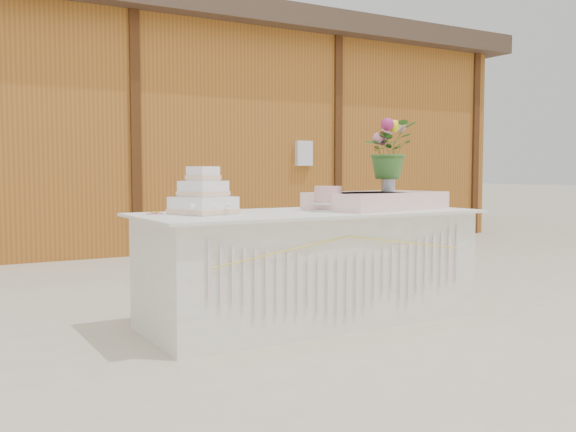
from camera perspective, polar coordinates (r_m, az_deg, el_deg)
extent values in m
plane|color=beige|center=(4.55, 1.93, -9.31)|extent=(80.00, 80.00, 0.00)
cube|color=#9E5D21|center=(10.04, -16.77, 6.41)|extent=(12.00, 4.00, 3.00)
cube|color=#423125|center=(10.25, -16.96, 15.67)|extent=(12.60, 4.60, 0.30)
cube|color=white|center=(4.48, 1.94, -4.64)|extent=(2.28, 0.88, 0.75)
cube|color=white|center=(4.44, 1.96, 0.28)|extent=(2.40, 1.00, 0.02)
cube|color=white|center=(4.18, -7.53, 0.93)|extent=(0.42, 0.42, 0.11)
cube|color=#FEC9A0|center=(4.18, -7.53, 0.47)|extent=(0.44, 0.44, 0.03)
cube|color=white|center=(4.17, -7.54, 2.41)|extent=(0.30, 0.30, 0.10)
cube|color=#FEC9A0|center=(4.17, -7.54, 2.02)|extent=(0.32, 0.32, 0.03)
cube|color=white|center=(4.17, -7.56, 3.75)|extent=(0.20, 0.20, 0.09)
cube|color=#FEC9A0|center=(4.17, -7.55, 3.43)|extent=(0.21, 0.21, 0.03)
cylinder|color=silver|center=(4.46, 3.56, 0.50)|extent=(0.21, 0.21, 0.01)
cylinder|color=silver|center=(4.45, 3.56, 0.84)|extent=(0.06, 0.06, 0.04)
cylinder|color=silver|center=(4.45, 3.56, 1.15)|extent=(0.24, 0.24, 0.01)
cylinder|color=#EBA9A9|center=(4.45, 3.57, 1.94)|extent=(0.19, 0.19, 0.11)
cube|color=#FAD2C9|center=(4.74, 7.88, 1.37)|extent=(1.09, 0.76, 0.13)
cylinder|color=#B0B0B5|center=(4.86, 8.90, 3.01)|extent=(0.11, 0.11, 0.14)
imported|color=#396C2B|center=(4.86, 8.94, 6.40)|extent=(0.44, 0.40, 0.43)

